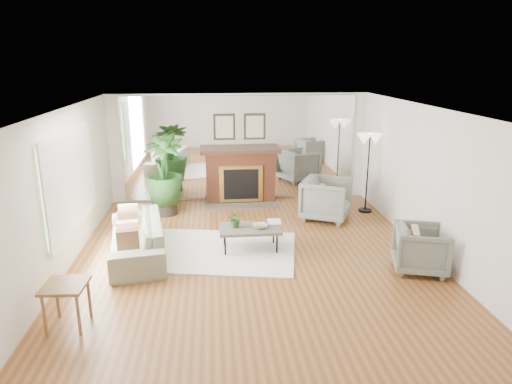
{
  "coord_description": "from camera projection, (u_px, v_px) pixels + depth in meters",
  "views": [
    {
      "loc": [
        -0.65,
        -7.04,
        3.25
      ],
      "look_at": [
        0.1,
        0.6,
        1.0
      ],
      "focal_mm": 32.0,
      "sensor_mm": 36.0,
      "label": 1
    }
  ],
  "objects": [
    {
      "name": "ground",
      "position": [
        253.0,
        259.0,
        7.7
      ],
      "size": [
        7.0,
        7.0,
        0.0
      ],
      "primitive_type": "plane",
      "color": "brown",
      "rests_on": "ground"
    },
    {
      "name": "wall_left",
      "position": [
        61.0,
        193.0,
        7.07
      ],
      "size": [
        0.02,
        7.0,
        2.5
      ],
      "primitive_type": "cube",
      "color": "silver",
      "rests_on": "ground"
    },
    {
      "name": "wall_right",
      "position": [
        431.0,
        183.0,
        7.62
      ],
      "size": [
        0.02,
        7.0,
        2.5
      ],
      "primitive_type": "cube",
      "color": "silver",
      "rests_on": "ground"
    },
    {
      "name": "wall_back",
      "position": [
        240.0,
        148.0,
        10.68
      ],
      "size": [
        6.0,
        0.02,
        2.5
      ],
      "primitive_type": "cube",
      "color": "silver",
      "rests_on": "ground"
    },
    {
      "name": "mirror_panel",
      "position": [
        240.0,
        148.0,
        10.66
      ],
      "size": [
        5.4,
        0.04,
        2.4
      ],
      "primitive_type": "cube",
      "color": "silver",
      "rests_on": "wall_back"
    },
    {
      "name": "window_panel",
      "position": [
        70.0,
        180.0,
        7.42
      ],
      "size": [
        0.04,
        2.4,
        1.5
      ],
      "primitive_type": "cube",
      "color": "#B2E09E",
      "rests_on": "wall_left"
    },
    {
      "name": "fireplace",
      "position": [
        241.0,
        175.0,
        10.62
      ],
      "size": [
        1.85,
        0.83,
        2.05
      ],
      "color": "brown",
      "rests_on": "ground"
    },
    {
      "name": "area_rug",
      "position": [
        218.0,
        251.0,
        7.99
      ],
      "size": [
        2.96,
        2.36,
        0.03
      ],
      "primitive_type": "cube",
      "rotation": [
        0.0,
        0.0,
        -0.19
      ],
      "color": "white",
      "rests_on": "ground"
    },
    {
      "name": "coffee_table",
      "position": [
        250.0,
        229.0,
        7.95
      ],
      "size": [
        1.07,
        0.62,
        0.43
      ],
      "rotation": [
        0.0,
        0.0,
        -0.0
      ],
      "color": "#675E52",
      "rests_on": "ground"
    },
    {
      "name": "sofa",
      "position": [
        136.0,
        238.0,
        7.77
      ],
      "size": [
        1.19,
        2.29,
        0.64
      ],
      "primitive_type": "imported",
      "rotation": [
        0.0,
        0.0,
        -1.41
      ],
      "color": "gray",
      "rests_on": "ground"
    },
    {
      "name": "armchair_back",
      "position": [
        326.0,
        199.0,
        9.52
      ],
      "size": [
        1.27,
        1.26,
        0.87
      ],
      "primitive_type": "imported",
      "rotation": [
        0.0,
        0.0,
        1.12
      ],
      "color": "gray",
      "rests_on": "ground"
    },
    {
      "name": "armchair_front",
      "position": [
        421.0,
        249.0,
        7.19
      ],
      "size": [
        1.0,
        0.98,
        0.74
      ],
      "primitive_type": "imported",
      "rotation": [
        0.0,
        0.0,
        1.28
      ],
      "color": "gray",
      "rests_on": "ground"
    },
    {
      "name": "side_table",
      "position": [
        66.0,
        291.0,
        5.64
      ],
      "size": [
        0.54,
        0.54,
        0.58
      ],
      "rotation": [
        0.0,
        0.0,
        -0.06
      ],
      "color": "olive",
      "rests_on": "ground"
    },
    {
      "name": "potted_ficus",
      "position": [
        164.0,
        173.0,
        9.69
      ],
      "size": [
        0.96,
        0.96,
        1.73
      ],
      "color": "black",
      "rests_on": "ground"
    },
    {
      "name": "floor_lamp",
      "position": [
        370.0,
        145.0,
        9.71
      ],
      "size": [
        0.56,
        0.31,
        1.73
      ],
      "color": "black",
      "rests_on": "ground"
    },
    {
      "name": "tabletop_plant",
      "position": [
        236.0,
        219.0,
        7.92
      ],
      "size": [
        0.32,
        0.3,
        0.3
      ],
      "primitive_type": "imported",
      "rotation": [
        0.0,
        0.0,
        0.28
      ],
      "color": "#2A5820",
      "rests_on": "coffee_table"
    },
    {
      "name": "fruit_bowl",
      "position": [
        260.0,
        226.0,
        7.91
      ],
      "size": [
        0.27,
        0.27,
        0.06
      ],
      "primitive_type": "imported",
      "rotation": [
        0.0,
        0.0,
        0.11
      ],
      "color": "olive",
      "rests_on": "coffee_table"
    },
    {
      "name": "book",
      "position": [
        268.0,
        222.0,
        8.17
      ],
      "size": [
        0.25,
        0.33,
        0.02
      ],
      "primitive_type": "imported",
      "rotation": [
        0.0,
        0.0,
        -0.07
      ],
      "color": "olive",
      "rests_on": "coffee_table"
    }
  ]
}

